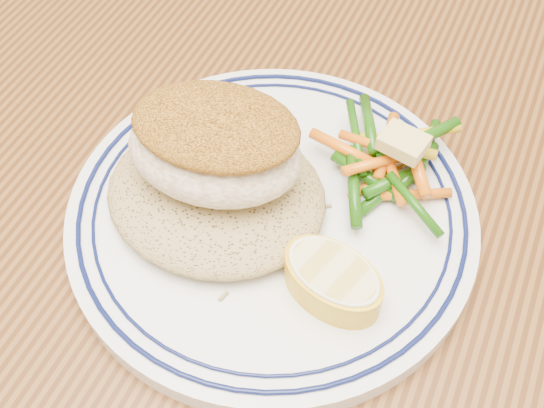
{
  "coord_description": "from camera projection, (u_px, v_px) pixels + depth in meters",
  "views": [
    {
      "loc": [
        0.14,
        -0.27,
        1.11
      ],
      "look_at": [
        0.04,
        -0.04,
        0.77
      ],
      "focal_mm": 45.0,
      "sensor_mm": 36.0,
      "label": 1
    }
  ],
  "objects": [
    {
      "name": "butter_pat",
      "position": [
        404.0,
        143.0,
        0.42
      ],
      "size": [
        0.03,
        0.03,
        0.01
      ],
      "primitive_type": "cube",
      "rotation": [
        0.0,
        0.0,
        -0.19
      ],
      "color": "#DEC26C",
      "rests_on": "vegetable_pile"
    },
    {
      "name": "vegetable_pile",
      "position": [
        389.0,
        161.0,
        0.43
      ],
      "size": [
        0.1,
        0.11,
        0.03
      ],
      "color": "orange",
      "rests_on": "plate"
    },
    {
      "name": "rice_pilaf",
      "position": [
        216.0,
        191.0,
        0.42
      ],
      "size": [
        0.14,
        0.12,
        0.03
      ],
      "primitive_type": "ellipsoid",
      "color": "#977F4B",
      "rests_on": "plate"
    },
    {
      "name": "plate",
      "position": [
        272.0,
        214.0,
        0.43
      ],
      "size": [
        0.26,
        0.26,
        0.02
      ],
      "color": "white",
      "rests_on": "dining_table"
    },
    {
      "name": "fish_fillet",
      "position": [
        215.0,
        145.0,
        0.4
      ],
      "size": [
        0.11,
        0.09,
        0.05
      ],
      "color": "beige",
      "rests_on": "rice_pilaf"
    },
    {
      "name": "dining_table",
      "position": [
        247.0,
        244.0,
        0.55
      ],
      "size": [
        1.5,
        0.9,
        0.75
      ],
      "color": "#45250D",
      "rests_on": "ground"
    },
    {
      "name": "lemon_wedge",
      "position": [
        333.0,
        279.0,
        0.38
      ],
      "size": [
        0.07,
        0.07,
        0.02
      ],
      "color": "yellow",
      "rests_on": "plate"
    }
  ]
}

